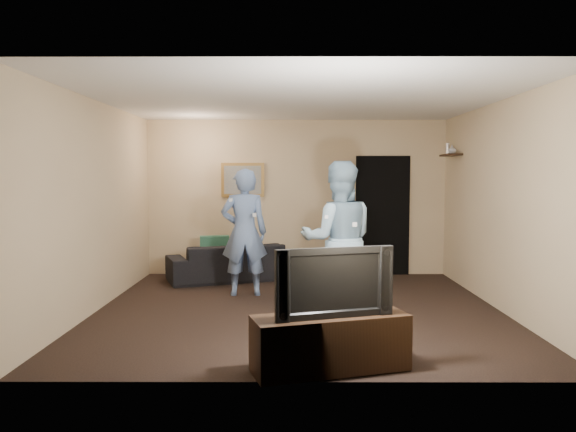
{
  "coord_description": "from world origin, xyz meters",
  "views": [
    {
      "loc": [
        -0.11,
        -6.94,
        1.68
      ],
      "look_at": [
        -0.13,
        0.3,
        1.15
      ],
      "focal_mm": 35.0,
      "sensor_mm": 36.0,
      "label": 1
    }
  ],
  "objects_px": {
    "television": "(331,281)",
    "tv_console": "(330,343)",
    "wii_player_right": "(338,240)",
    "wii_player_left": "(244,232)",
    "sofa": "(232,262)"
  },
  "relations": [
    {
      "from": "television",
      "to": "wii_player_left",
      "type": "xyz_separation_m",
      "value": [
        -0.98,
        3.08,
        0.1
      ]
    },
    {
      "from": "television",
      "to": "tv_console",
      "type": "bearing_deg",
      "value": 0.0
    },
    {
      "from": "wii_player_left",
      "to": "wii_player_right",
      "type": "distance_m",
      "value": 1.73
    },
    {
      "from": "tv_console",
      "to": "television",
      "type": "distance_m",
      "value": 0.54
    },
    {
      "from": "tv_console",
      "to": "wii_player_right",
      "type": "height_order",
      "value": "wii_player_right"
    },
    {
      "from": "sofa",
      "to": "television",
      "type": "height_order",
      "value": "television"
    },
    {
      "from": "tv_console",
      "to": "wii_player_left",
      "type": "relative_size",
      "value": 0.75
    },
    {
      "from": "wii_player_right",
      "to": "sofa",
      "type": "bearing_deg",
      "value": 122.34
    },
    {
      "from": "sofa",
      "to": "wii_player_right",
      "type": "xyz_separation_m",
      "value": [
        1.5,
        -2.36,
        0.63
      ]
    },
    {
      "from": "wii_player_left",
      "to": "tv_console",
      "type": "bearing_deg",
      "value": -72.3
    },
    {
      "from": "tv_console",
      "to": "television",
      "type": "relative_size",
      "value": 1.29
    },
    {
      "from": "sofa",
      "to": "wii_player_left",
      "type": "bearing_deg",
      "value": 83.71
    },
    {
      "from": "tv_console",
      "to": "wii_player_left",
      "type": "distance_m",
      "value": 3.3
    },
    {
      "from": "tv_console",
      "to": "television",
      "type": "bearing_deg",
      "value": 0.0
    },
    {
      "from": "tv_console",
      "to": "wii_player_right",
      "type": "bearing_deg",
      "value": 66.12
    }
  ]
}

